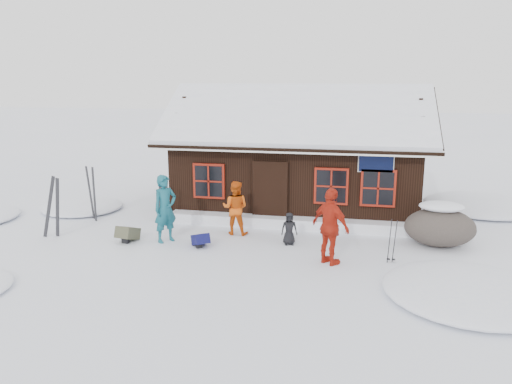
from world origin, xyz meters
The scene contains 15 objects.
ground centered at (0.00, 0.00, 0.00)m, with size 120.00×120.00×0.00m, color white.
mountain_hut centered at (1.50, 4.98, 1.58)m, with size 8.90×6.09×4.42m.
snow_drift centered at (1.50, 2.25, 0.17)m, with size 7.60×0.60×0.35m, color white.
snow_mounds centered at (1.65, 1.86, 0.00)m, with size 20.60×13.20×0.48m.
skier_teal centered at (-1.73, 0.21, 0.97)m, with size 0.71×0.46×1.94m, color #145462.
skier_orange_left centered at (0.05, 1.30, 0.81)m, with size 0.79×0.61×1.62m, color #D3510E.
skier_orange_right centered at (2.97, -0.65, 0.98)m, with size 1.15×0.48×1.96m, color #B02212.
skier_crouched centered at (1.76, 0.66, 0.46)m, with size 0.45×0.29×0.92m, color black.
boulder centered at (5.88, 1.39, 0.57)m, with size 1.93×1.44×1.13m.
ski_pair_left centered at (-5.08, -0.07, 0.90)m, with size 0.77×0.29×1.88m.
ski_pair_mid centered at (-4.95, 1.90, 0.86)m, with size 0.47×0.35×1.82m.
ski_pair_right centered at (-2.41, 1.72, 0.71)m, with size 0.43×0.13×1.53m.
ski_poles centered at (4.50, -0.22, 0.54)m, with size 0.21×0.10×1.16m.
backpack_blue centered at (-0.62, -0.03, 0.14)m, with size 0.40×0.53×0.29m, color #101146.
backpack_olive centered at (-2.81, -0.01, 0.17)m, with size 0.46×0.61×0.33m, color #474833.
Camera 1 is at (3.54, -12.65, 4.58)m, focal length 35.00 mm.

